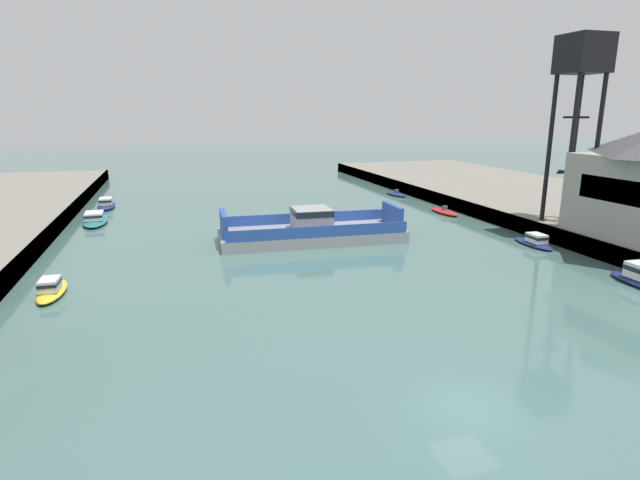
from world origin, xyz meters
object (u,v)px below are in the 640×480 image
moored_boat_near_right (396,194)px  moored_boat_mid_right (95,219)px  chain_ferry (312,230)px  crane_tower (582,71)px  moored_boat_mid_left (106,204)px  moored_boat_near_left (535,241)px  moored_boat_upstream_a (445,212)px  moored_boat_upstream_b (51,289)px

moored_boat_near_right → moored_boat_mid_right: 43.34m
chain_ferry → crane_tower: (25.18, -6.22, 15.36)m
moored_boat_mid_left → moored_boat_near_left: bearing=-38.5°
chain_ferry → moored_boat_mid_left: chain_ferry is taller
chain_ferry → moored_boat_upstream_a: (20.07, 8.73, -0.77)m
chain_ferry → crane_tower: 30.14m
chain_ferry → moored_boat_near_right: (20.28, 23.92, -0.80)m
chain_ferry → moored_boat_near_left: bearing=-22.0°
moored_boat_mid_right → crane_tower: crane_tower is taller
moored_boat_upstream_a → moored_boat_mid_right: bearing=171.3°
chain_ferry → moored_boat_upstream_b: (-21.92, -10.23, -0.55)m
moored_boat_near_left → moored_boat_upstream_a: bearing=90.6°
moored_boat_mid_left → chain_ferry: bearing=-49.1°
chain_ferry → moored_boat_mid_right: (-22.16, 15.18, -0.53)m
moored_boat_near_left → moored_boat_near_right: (0.05, 32.08, -0.22)m
chain_ferry → moored_boat_upstream_a: 21.90m
moored_boat_mid_right → moored_boat_upstream_a: size_ratio=1.51×
moored_boat_mid_left → moored_boat_mid_right: bearing=-91.0°
moored_boat_mid_right → crane_tower: (47.34, -21.40, 15.89)m
moored_boat_near_left → moored_boat_mid_left: 53.94m
chain_ferry → moored_boat_mid_right: chain_ferry is taller
moored_boat_mid_left → moored_boat_upstream_b: moored_boat_mid_left is taller
chain_ferry → moored_boat_upstream_b: bearing=-155.0°
moored_boat_mid_right → moored_boat_upstream_b: bearing=-89.4°
moored_boat_upstream_a → moored_boat_upstream_b: 46.07m
chain_ferry → moored_boat_mid_right: bearing=145.6°
moored_boat_near_right → moored_boat_upstream_a: bearing=-90.8°
moored_boat_mid_left → moored_boat_mid_right: (-0.18, -10.23, -0.01)m
moored_boat_upstream_b → moored_boat_upstream_a: bearing=24.3°
moored_boat_mid_right → crane_tower: 54.33m
moored_boat_near_right → moored_boat_upstream_a: size_ratio=0.91×
moored_boat_near_right → moored_boat_upstream_b: moored_boat_upstream_b is taller
chain_ferry → crane_tower: bearing=-13.9°
moored_boat_mid_left → moored_boat_upstream_a: moored_boat_mid_left is taller
moored_boat_mid_right → moored_boat_upstream_a: moored_boat_mid_right is taller
moored_boat_upstream_a → moored_boat_upstream_b: moored_boat_upstream_b is taller
chain_ferry → moored_boat_near_right: bearing=49.7°
moored_boat_upstream_b → crane_tower: 49.87m
crane_tower → moored_boat_mid_right: bearing=155.7°
moored_boat_near_left → moored_boat_mid_left: size_ratio=0.77×
moored_boat_near_left → moored_boat_mid_right: moored_boat_mid_right is taller
moored_boat_near_right → moored_boat_mid_left: moored_boat_mid_left is taller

